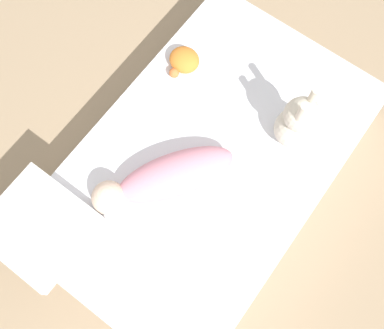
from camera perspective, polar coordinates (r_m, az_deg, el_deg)
name	(u,v)px	position (r m, az deg, el deg)	size (l,w,h in m)	color
ground_plane	(206,176)	(1.99, 1.73, -1.41)	(12.00, 12.00, 0.00)	#9E8466
bed_mattress	(206,167)	(1.88, 1.83, -0.37)	(1.42, 0.89, 0.23)	white
swaddled_baby	(164,178)	(1.68, -3.53, -1.75)	(0.52, 0.40, 0.13)	pink
pillow	(39,227)	(1.76, -18.87, -7.50)	(0.33, 0.36, 0.07)	white
bunny_plush	(297,123)	(1.73, 13.25, 5.15)	(0.16, 0.16, 0.33)	beige
turtle_plush	(184,61)	(1.91, -1.05, 13.07)	(0.15, 0.13, 0.08)	orange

